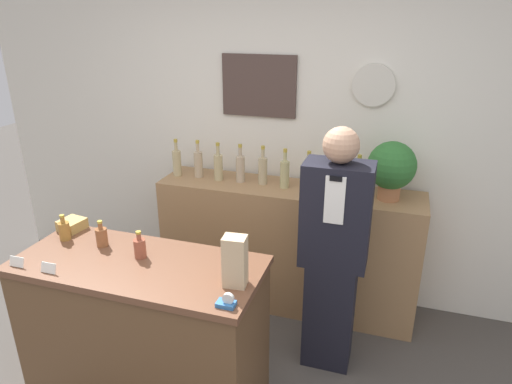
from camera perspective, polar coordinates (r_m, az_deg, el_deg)
name	(u,v)px	position (r m, az deg, el deg)	size (l,w,h in m)	color
back_wall	(283,132)	(3.60, 3.34, 7.53)	(5.20, 0.09, 2.70)	silver
back_shelf	(287,247)	(3.63, 3.88, -6.86)	(1.99, 0.44, 1.00)	#9E754C
display_counter	(145,332)	(2.89, -13.74, -16.62)	(1.40, 0.61, 0.94)	brown
shopkeeper	(333,255)	(2.92, 9.64, -7.72)	(0.41, 0.26, 1.63)	black
potted_plant	(392,167)	(3.25, 16.60, 3.00)	(0.33, 0.33, 0.41)	#B27047
paper_bag	(235,261)	(2.29, -2.64, -8.65)	(0.12, 0.10, 0.27)	tan
tape_dispenser	(227,302)	(2.20, -3.67, -13.57)	(0.09, 0.06, 0.07)	#2D66A8
price_card_left	(17,262)	(2.81, -27.73, -7.73)	(0.09, 0.02, 0.06)	white
price_card_right	(48,268)	(2.68, -24.52, -8.63)	(0.09, 0.02, 0.06)	white
gift_box	(72,225)	(3.12, -22.01, -3.80)	(0.16, 0.16, 0.07)	tan
counter_bottle_0	(64,230)	(2.99, -22.84, -4.42)	(0.07, 0.07, 0.16)	#A37331
counter_bottle_1	(102,236)	(2.84, -18.73, -5.29)	(0.07, 0.07, 0.16)	brown
counter_bottle_2	(140,248)	(2.65, -14.31, -6.75)	(0.07, 0.07, 0.16)	brown
shelf_bottle_0	(177,162)	(3.68, -9.86, 3.72)	(0.07, 0.07, 0.30)	tan
shelf_bottle_1	(198,163)	(3.62, -7.21, 3.58)	(0.07, 0.07, 0.30)	tan
shelf_bottle_2	(218,166)	(3.54, -4.73, 3.24)	(0.07, 0.07, 0.30)	tan
shelf_bottle_3	(240,168)	(3.49, -1.96, 3.03)	(0.07, 0.07, 0.30)	tan
shelf_bottle_4	(263,170)	(3.44, 0.86, 2.79)	(0.07, 0.07, 0.30)	tan
shelf_bottle_5	(285,173)	(3.38, 3.61, 2.36)	(0.07, 0.07, 0.30)	tan
shelf_bottle_6	(308,176)	(3.34, 6.54, 2.04)	(0.07, 0.07, 0.30)	tan
shelf_bottle_7	(333,177)	(3.34, 9.59, 1.84)	(0.07, 0.07, 0.30)	tan
shelf_bottle_8	(358,180)	(3.31, 12.59, 1.46)	(0.07, 0.07, 0.30)	tan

